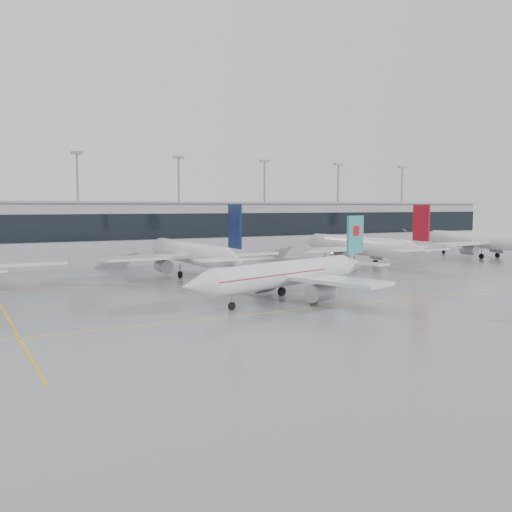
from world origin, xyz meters
TOP-DOWN VIEW (x-y plane):
  - ground at (0.00, 0.00)m, footprint 320.00×320.00m
  - taxi_line_main at (0.00, 0.00)m, footprint 120.00×0.25m
  - taxi_line_north at (0.00, 30.00)m, footprint 120.00×0.25m
  - taxi_line_cross at (-30.00, 15.00)m, footprint 0.25×60.00m
  - terminal at (0.00, 62.00)m, footprint 180.00×15.00m
  - terminal_glass at (0.00, 54.45)m, footprint 180.00×0.20m
  - terminal_roof at (0.00, 62.00)m, footprint 182.00×16.00m
  - light_masts at (0.00, 68.00)m, footprint 156.40×1.00m
  - air_canada_jet at (1.89, 6.37)m, footprint 32.65×25.94m
  - parked_jet_c at (-0.00, 33.69)m, footprint 29.64×36.96m
  - parked_jet_d at (35.00, 33.69)m, footprint 29.64×36.96m
  - parked_jet_e at (70.00, 33.69)m, footprint 29.64×36.96m

SIDE VIEW (x-z plane):
  - ground at x=0.00m, z-range 0.00..0.00m
  - taxi_line_main at x=0.00m, z-range 0.00..0.01m
  - taxi_line_north at x=0.00m, z-range 0.00..0.01m
  - taxi_line_cross at x=-30.00m, z-range 0.00..0.01m
  - air_canada_jet at x=1.89m, z-range -1.90..8.23m
  - parked_jet_c at x=0.00m, z-range -2.15..9.57m
  - parked_jet_d at x=35.00m, z-range -2.15..9.57m
  - parked_jet_e at x=70.00m, z-range -2.15..9.57m
  - terminal at x=0.00m, z-range 0.00..12.00m
  - terminal_glass at x=0.00m, z-range 5.00..10.00m
  - terminal_roof at x=0.00m, z-range 12.00..12.40m
  - light_masts at x=0.00m, z-range 2.04..24.64m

